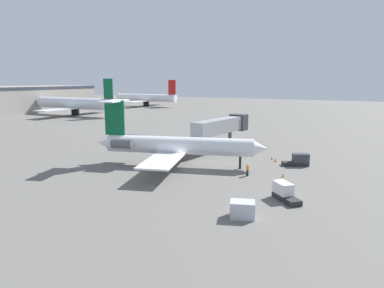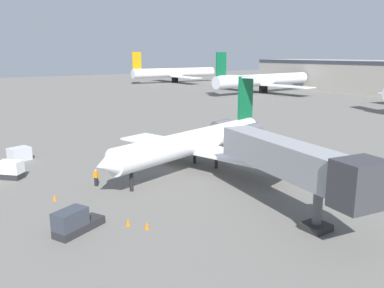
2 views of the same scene
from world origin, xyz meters
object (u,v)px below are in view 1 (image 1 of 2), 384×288
at_px(jet_bridge, 224,126).
at_px(cargo_container_uld, 242,209).
at_px(regional_jet, 173,145).
at_px(baggage_tug_trailing, 298,160).
at_px(baggage_tug_lead, 285,192).
at_px(traffic_cone_far, 272,158).
at_px(parked_airliner_east_end, 146,98).
at_px(ground_crew_marshaller, 247,170).
at_px(traffic_cone_mid, 283,175).
at_px(traffic_cone_near, 275,160).
at_px(parked_airliner_east_mid, 75,104).

relative_size(jet_bridge, cargo_container_uld, 5.89).
bearing_deg(regional_jet, baggage_tug_trailing, -63.20).
xyz_separation_m(regional_jet, baggage_tug_lead, (-8.10, -18.84, -2.47)).
bearing_deg(jet_bridge, cargo_container_uld, -155.12).
bearing_deg(traffic_cone_far, parked_airliner_east_end, 43.67).
distance_m(ground_crew_marshaller, traffic_cone_mid, 4.90).
xyz_separation_m(cargo_container_uld, traffic_cone_near, (24.77, 2.80, -0.53)).
height_order(ground_crew_marshaller, baggage_tug_lead, baggage_tug_lead).
xyz_separation_m(traffic_cone_mid, parked_airliner_east_mid, (49.94, 88.31, 4.12)).
distance_m(traffic_cone_mid, traffic_cone_far, 10.65).
distance_m(traffic_cone_near, parked_airliner_east_end, 128.10).
bearing_deg(traffic_cone_mid, baggage_tug_trailing, -4.83).
distance_m(ground_crew_marshaller, parked_airliner_east_mid, 98.48).
xyz_separation_m(baggage_tug_trailing, traffic_cone_far, (2.31, 4.67, -0.56)).
distance_m(baggage_tug_lead, parked_airliner_east_end, 144.90).
relative_size(regional_jet, baggage_tug_trailing, 6.28).
bearing_deg(traffic_cone_near, cargo_container_uld, -173.54).
height_order(regional_jet, baggage_tug_lead, regional_jet).
height_order(baggage_tug_trailing, traffic_cone_near, baggage_tug_trailing).
distance_m(baggage_tug_trailing, cargo_container_uld, 23.80).
relative_size(jet_bridge, traffic_cone_far, 29.95).
distance_m(jet_bridge, parked_airliner_east_end, 115.66).
bearing_deg(traffic_cone_near, traffic_cone_mid, -159.91).
relative_size(ground_crew_marshaller, parked_airliner_east_mid, 0.05).
bearing_deg(traffic_cone_mid, cargo_container_uld, 178.88).
xyz_separation_m(ground_crew_marshaller, cargo_container_uld, (-14.51, -4.23, -0.05)).
bearing_deg(baggage_tug_lead, regional_jet, 66.73).
distance_m(ground_crew_marshaller, traffic_cone_near, 10.37).
distance_m(baggage_tug_lead, traffic_cone_mid, 9.55).
distance_m(baggage_tug_trailing, traffic_cone_mid, 7.60).
bearing_deg(traffic_cone_near, regional_jet, 125.71).
height_order(baggage_tug_lead, traffic_cone_far, baggage_tug_lead).
bearing_deg(traffic_cone_mid, baggage_tug_lead, -166.70).
bearing_deg(ground_crew_marshaller, parked_airliner_east_mid, 58.34).
distance_m(jet_bridge, baggage_tug_trailing, 17.33).
distance_m(jet_bridge, traffic_cone_far, 12.47).
height_order(jet_bridge, traffic_cone_near, jet_bridge).
bearing_deg(regional_jet, jet_bridge, -7.02).
distance_m(baggage_tug_lead, traffic_cone_near, 18.60).
xyz_separation_m(jet_bridge, cargo_container_uld, (-30.97, -14.36, -3.74)).
xyz_separation_m(baggage_tug_lead, traffic_cone_far, (19.14, 6.23, -0.56)).
height_order(ground_crew_marshaller, traffic_cone_far, ground_crew_marshaller).
bearing_deg(baggage_tug_lead, traffic_cone_mid, 13.30).
xyz_separation_m(baggage_tug_trailing, cargo_container_uld, (-23.78, 0.96, -0.03)).
height_order(baggage_tug_trailing, cargo_container_uld, baggage_tug_trailing).
relative_size(traffic_cone_near, parked_airliner_east_end, 0.02).
bearing_deg(parked_airliner_east_end, regional_jet, -143.91).
xyz_separation_m(traffic_cone_far, parked_airliner_east_mid, (40.08, 84.28, 4.12)).
bearing_deg(baggage_tug_lead, cargo_container_uld, 160.14).
xyz_separation_m(jet_bridge, traffic_cone_far, (-4.88, -10.65, -4.27)).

